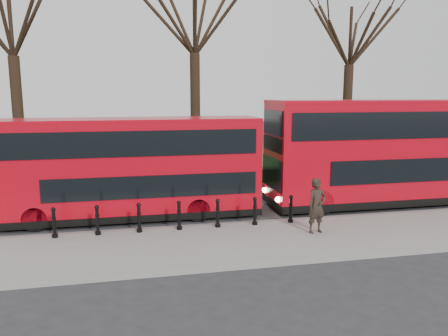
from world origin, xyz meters
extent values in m
plane|color=#28282B|center=(0.00, 0.00, 0.00)|extent=(120.00, 120.00, 0.00)
cube|color=gray|center=(0.00, -3.00, 0.07)|extent=(60.00, 4.00, 0.15)
cube|color=slate|center=(0.00, -1.00, 0.07)|extent=(60.00, 0.25, 0.16)
cube|color=#21541C|center=(0.00, 15.00, 0.03)|extent=(60.00, 18.00, 0.06)
cube|color=black|center=(0.00, 6.80, 0.40)|extent=(60.00, 0.90, 0.80)
cube|color=yellow|center=(0.00, -0.70, 0.01)|extent=(60.00, 0.10, 0.01)
cube|color=yellow|center=(0.00, -0.50, 0.01)|extent=(60.00, 0.10, 0.01)
cylinder|color=black|center=(-8.00, 10.00, 3.49)|extent=(0.60, 0.60, 6.98)
cylinder|color=black|center=(2.00, 10.00, 3.64)|extent=(0.60, 0.60, 7.29)
cylinder|color=black|center=(12.00, 10.00, 3.37)|extent=(0.60, 0.60, 6.75)
cylinder|color=black|center=(-4.52, -1.35, 0.65)|extent=(0.15, 0.15, 1.00)
cylinder|color=black|center=(-3.11, -1.35, 0.65)|extent=(0.15, 0.15, 1.00)
cylinder|color=black|center=(-1.71, -1.35, 0.65)|extent=(0.15, 0.15, 1.00)
cylinder|color=black|center=(-0.30, -1.35, 0.65)|extent=(0.15, 0.15, 1.00)
cylinder|color=black|center=(1.11, -1.35, 0.65)|extent=(0.15, 0.15, 1.00)
cylinder|color=black|center=(2.51, -1.35, 0.65)|extent=(0.15, 0.15, 1.00)
cylinder|color=black|center=(3.92, -1.35, 0.65)|extent=(0.15, 0.15, 1.00)
cube|color=#B00513|center=(-1.86, 0.99, 2.16)|extent=(10.00, 2.27, 3.68)
cube|color=black|center=(-1.86, 0.99, 0.27)|extent=(10.02, 2.29, 0.27)
cube|color=black|center=(-1.13, -0.16, 1.50)|extent=(8.00, 0.04, 0.86)
cube|color=black|center=(-1.86, -0.16, 3.14)|extent=(9.45, 0.04, 0.95)
cylinder|color=black|center=(-5.40, -0.01, 0.45)|extent=(0.91, 0.27, 0.91)
cylinder|color=black|center=(-5.40, 1.99, 0.45)|extent=(0.91, 0.27, 0.91)
cylinder|color=black|center=(0.60, -0.01, 0.45)|extent=(0.91, 0.27, 0.91)
cylinder|color=black|center=(0.60, 1.99, 0.45)|extent=(0.91, 0.27, 0.91)
cube|color=#B00513|center=(9.77, 0.98, 2.52)|extent=(11.67, 2.65, 4.30)
cube|color=black|center=(9.77, 0.98, 0.32)|extent=(11.69, 2.67, 0.32)
cube|color=black|center=(10.62, -0.36, 1.75)|extent=(9.33, 0.04, 1.01)
cube|color=black|center=(9.77, -0.36, 3.66)|extent=(11.03, 0.04, 1.11)
cube|color=black|center=(3.92, 0.98, 2.86)|extent=(0.06, 2.33, 0.58)
cylinder|color=black|center=(5.64, -0.19, 0.53)|extent=(1.06, 0.32, 1.06)
cylinder|color=black|center=(5.64, 2.14, 0.53)|extent=(1.06, 0.32, 1.06)
cylinder|color=black|center=(12.64, 2.14, 0.53)|extent=(1.06, 0.32, 1.06)
imported|color=#2B221B|center=(4.34, -2.70, 1.12)|extent=(0.79, 0.60, 1.93)
camera|label=1|loc=(-1.89, -16.39, 4.98)|focal=35.00mm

